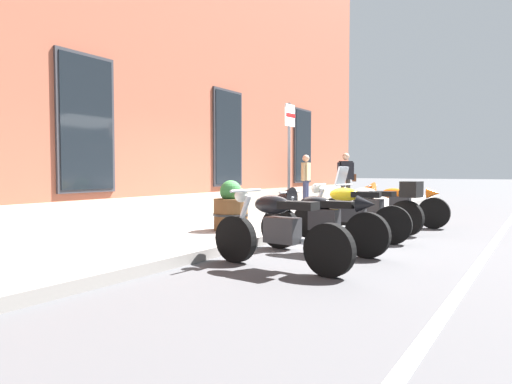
% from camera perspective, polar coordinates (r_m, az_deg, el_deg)
% --- Properties ---
extents(ground_plane, '(140.00, 140.00, 0.00)m').
position_cam_1_polar(ground_plane, '(8.43, 4.91, -5.74)').
color(ground_plane, '#424244').
extents(sidewalk, '(27.64, 3.16, 0.15)m').
position_cam_1_polar(sidewalk, '(9.26, -3.78, -4.52)').
color(sidewalk, gray).
rests_on(sidewalk, ground_plane).
extents(lane_stripe, '(27.64, 0.12, 0.01)m').
position_cam_1_polar(lane_stripe, '(7.51, 27.20, -7.04)').
color(lane_stripe, silver).
rests_on(lane_stripe, ground_plane).
extents(brick_pub_facade, '(21.64, 7.89, 10.32)m').
position_cam_1_polar(brick_pub_facade, '(13.78, -23.56, 18.99)').
color(brick_pub_facade, brown).
rests_on(brick_pub_facade, ground_plane).
extents(motorcycle_black_naked, '(0.62, 2.04, 1.00)m').
position_cam_1_polar(motorcycle_black_naked, '(5.65, 2.78, -4.88)').
color(motorcycle_black_naked, black).
rests_on(motorcycle_black_naked, ground_plane).
extents(motorcycle_black_sport, '(0.62, 2.09, 0.98)m').
position_cam_1_polar(motorcycle_black_sport, '(6.84, 7.71, -3.15)').
color(motorcycle_black_sport, black).
rests_on(motorcycle_black_sport, ground_plane).
extents(motorcycle_yellow_naked, '(0.62, 2.09, 1.01)m').
position_cam_1_polar(motorcycle_yellow_naked, '(8.01, 11.70, -2.66)').
color(motorcycle_yellow_naked, black).
rests_on(motorcycle_yellow_naked, ground_plane).
extents(motorcycle_silver_touring, '(0.73, 2.19, 1.33)m').
position_cam_1_polar(motorcycle_silver_touring, '(9.21, 14.83, -1.65)').
color(motorcycle_silver_touring, black).
rests_on(motorcycle_silver_touring, ground_plane).
extents(motorcycle_orange_sport, '(0.62, 2.18, 0.98)m').
position_cam_1_polar(motorcycle_orange_sport, '(10.49, 17.16, -1.23)').
color(motorcycle_orange_sport, black).
rests_on(motorcycle_orange_sport, ground_plane).
extents(pedestrian_tan_coat, '(0.58, 0.27, 1.60)m').
position_cam_1_polar(pedestrian_tan_coat, '(14.20, 6.36, 1.87)').
color(pedestrian_tan_coat, '#2D3351').
rests_on(pedestrian_tan_coat, sidewalk).
extents(pedestrian_dark_jacket, '(0.57, 0.46, 1.66)m').
position_cam_1_polar(pedestrian_dark_jacket, '(14.53, 11.35, 2.01)').
color(pedestrian_dark_jacket, '#38332D').
rests_on(pedestrian_dark_jacket, sidewalk).
extents(parking_sign, '(0.36, 0.07, 2.46)m').
position_cam_1_polar(parking_sign, '(9.14, 4.26, 5.82)').
color(parking_sign, '#4C4C51').
rests_on(parking_sign, sidewalk).
extents(barrel_planter, '(0.66, 0.66, 0.92)m').
position_cam_1_polar(barrel_planter, '(8.23, -3.22, -2.25)').
color(barrel_planter, brown).
rests_on(barrel_planter, sidewalk).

